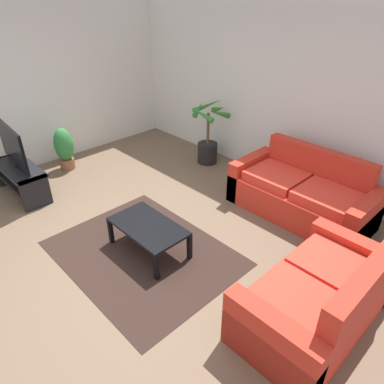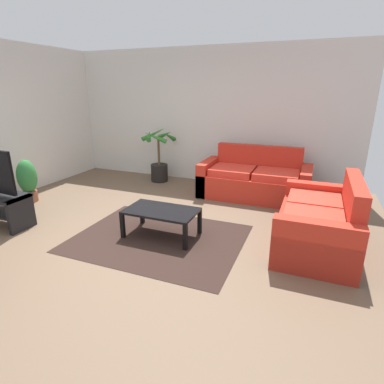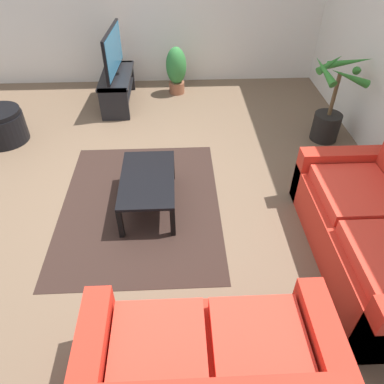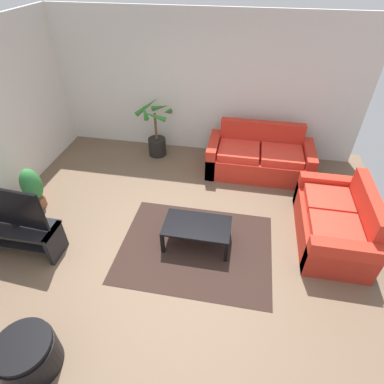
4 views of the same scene
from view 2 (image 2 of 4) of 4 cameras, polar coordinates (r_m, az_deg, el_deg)
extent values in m
plane|color=brown|center=(4.27, -10.83, -8.37)|extent=(6.60, 6.60, 0.00)
cube|color=silver|center=(6.55, 2.92, 13.64)|extent=(6.00, 0.06, 2.70)
cube|color=red|center=(5.76, 11.28, 1.04)|extent=(1.94, 0.90, 0.42)
cube|color=red|center=(6.00, 12.24, 6.13)|extent=(1.58, 0.16, 0.48)
cube|color=red|center=(5.94, 3.01, 2.93)|extent=(0.18, 0.90, 0.62)
cube|color=red|center=(5.65, 20.10, 0.97)|extent=(0.18, 0.90, 0.62)
cube|color=red|center=(5.72, 7.48, 3.93)|extent=(0.75, 0.66, 0.12)
cube|color=red|center=(5.58, 15.33, 3.07)|extent=(0.75, 0.66, 0.12)
cube|color=red|center=(4.24, 21.75, -6.49)|extent=(0.90, 1.62, 0.42)
cube|color=red|center=(4.10, 27.63, -1.34)|extent=(0.16, 1.26, 0.48)
cube|color=red|center=(3.54, 21.71, -9.69)|extent=(0.90, 0.18, 0.62)
cube|color=red|center=(4.87, 22.06, -2.02)|extent=(0.90, 0.18, 0.62)
cube|color=red|center=(3.84, 21.39, -4.62)|extent=(0.66, 0.59, 0.12)
cube|color=red|center=(4.43, 21.60, -1.60)|extent=(0.66, 0.59, 0.12)
cube|color=black|center=(4.95, -28.94, -3.56)|extent=(0.06, 0.41, 0.48)
cube|color=black|center=(4.15, -5.69, -3.45)|extent=(0.96, 0.56, 0.03)
cube|color=black|center=(4.24, -12.67, -6.07)|extent=(0.05, 0.05, 0.34)
cube|color=black|center=(3.84, -1.25, -8.33)|extent=(0.05, 0.05, 0.34)
cube|color=black|center=(4.63, -9.19, -3.71)|extent=(0.05, 0.05, 0.34)
cube|color=black|center=(4.26, 1.42, -5.48)|extent=(0.05, 0.05, 0.34)
cube|color=black|center=(4.21, -6.16, -8.42)|extent=(2.20, 1.70, 0.01)
cylinder|color=black|center=(6.71, -6.01, 3.55)|extent=(0.36, 0.36, 0.37)
cylinder|color=brown|center=(6.60, -6.15, 7.45)|extent=(0.05, 0.05, 0.56)
cone|color=#2E782A|center=(6.44, -4.21, 10.21)|extent=(0.11, 0.51, 0.28)
cone|color=#2E782A|center=(6.68, -4.98, 10.49)|extent=(0.42, 0.23, 0.24)
cone|color=#2E782A|center=(6.80, -7.11, 10.56)|extent=(0.43, 0.48, 0.29)
cone|color=#2E782A|center=(6.56, -7.90, 10.24)|extent=(0.25, 0.39, 0.23)
cone|color=#2E782A|center=(6.33, -6.75, 9.99)|extent=(0.47, 0.21, 0.26)
cylinder|color=brown|center=(6.19, -27.63, -0.68)|extent=(0.25, 0.25, 0.18)
ellipsoid|color=#307837|center=(6.09, -28.13, 2.55)|extent=(0.33, 0.33, 0.59)
camera|label=1|loc=(1.98, 68.42, 37.23)|focal=33.03mm
camera|label=3|loc=(3.97, 42.95, 25.13)|focal=33.94mm
camera|label=4|loc=(2.08, -78.75, 57.37)|focal=28.94mm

